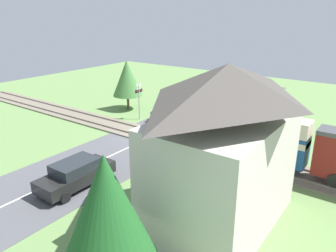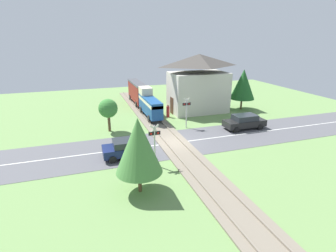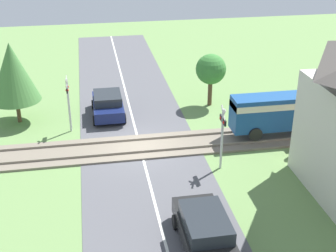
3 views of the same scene
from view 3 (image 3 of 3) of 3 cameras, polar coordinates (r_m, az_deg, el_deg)
The scene contains 10 objects.
ground_plane at distance 25.52m, azimuth -3.40°, elevation -2.69°, with size 60.00×60.00×0.00m, color #66894C.
road_surface at distance 25.51m, azimuth -3.40°, elevation -2.67°, with size 48.00×6.40×0.02m.
track_bed at distance 25.49m, azimuth -3.41°, elevation -2.56°, with size 2.80×48.00×0.24m.
car_near_crossing at distance 29.25m, azimuth -7.35°, elevation 2.64°, with size 3.83×1.98×1.48m.
car_far_side at distance 18.18m, azimuth 4.56°, elevation -12.73°, with size 4.47×1.93×1.55m.
crossing_signal_west_approach at distance 27.09m, azimuth -12.09°, elevation 3.46°, with size 0.90×0.18×3.34m.
crossing_signal_east_approach at distance 22.77m, azimuth 6.65°, elevation -0.47°, with size 0.90×0.18×3.34m.
pedestrian_by_station at distance 25.43m, azimuth 15.60°, elevation -1.95°, with size 0.39×0.39×1.58m.
tree_roadside_hedge at distance 30.21m, azimuth 5.25°, elevation 6.87°, with size 1.95×1.95×3.44m.
tree_beyond_track at distance 28.80m, azimuth -18.41°, elevation 6.23°, with size 2.93×2.93×4.93m.
Camera 3 is at (22.37, -2.44, 12.04)m, focal length 50.00 mm.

